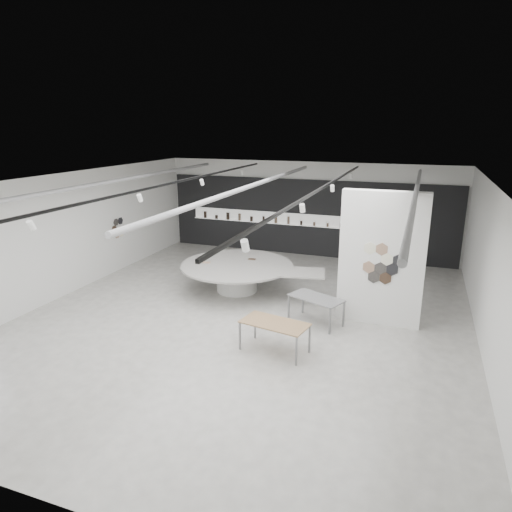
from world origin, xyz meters
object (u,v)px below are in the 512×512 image
(partition_column, at_px, (382,259))
(sample_table_stone, at_px, (316,300))
(sample_table_wood, at_px, (275,325))
(display_island, at_px, (239,274))
(kitchen_counter, at_px, (381,253))

(partition_column, distance_m, sample_table_stone, 2.03)
(sample_table_wood, xyz_separation_m, sample_table_stone, (0.55, 1.92, -0.00))
(partition_column, xyz_separation_m, sample_table_stone, (-1.57, -0.64, -1.12))
(partition_column, xyz_separation_m, sample_table_wood, (-2.12, -2.55, -1.12))
(sample_table_wood, distance_m, sample_table_stone, 2.00)
(partition_column, distance_m, display_island, 4.71)
(sample_table_wood, height_order, sample_table_stone, sample_table_stone)
(sample_table_stone, bearing_deg, display_island, 151.11)
(sample_table_wood, bearing_deg, display_island, 123.58)
(partition_column, bearing_deg, sample_table_wood, -129.74)
(sample_table_stone, relative_size, kitchen_counter, 0.97)
(sample_table_wood, distance_m, kitchen_counter, 8.27)
(sample_table_wood, bearing_deg, partition_column, 50.26)
(display_island, bearing_deg, sample_table_stone, -40.43)
(sample_table_wood, height_order, kitchen_counter, kitchen_counter)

